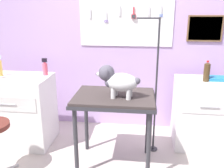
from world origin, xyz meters
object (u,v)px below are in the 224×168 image
soda_bottle (207,72)px  grooming_table (114,103)px  counter_left (20,110)px  cabinet_right (202,113)px  dog (117,80)px  grooming_arm (155,93)px

soda_bottle → grooming_table: bearing=-154.2°
counter_left → cabinet_right: 2.29m
cabinet_right → soda_bottle: size_ratio=3.45×
counter_left → soda_bottle: (2.26, 0.16, 0.52)m
grooming_table → counter_left: (-1.24, 0.33, -0.27)m
grooming_table → cabinet_right: cabinet_right is taller
cabinet_right → grooming_table: bearing=-152.6°
dog → cabinet_right: 1.29m
grooming_arm → soda_bottle: bearing=16.0°
grooming_table → soda_bottle: 1.17m
grooming_table → grooming_arm: size_ratio=0.54×
counter_left → soda_bottle: size_ratio=3.55×
dog → cabinet_right: dog is taller
grooming_table → soda_bottle: bearing=25.8°
counter_left → cabinet_right: (2.28, 0.21, -0.01)m
dog → soda_bottle: (0.99, 0.55, -0.02)m
dog → grooming_arm: bearing=43.3°
counter_left → grooming_table: bearing=-15.0°
soda_bottle → counter_left: bearing=-175.9°
grooming_table → counter_left: size_ratio=0.97×
grooming_table → cabinet_right: 1.21m
dog → soda_bottle: dog is taller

